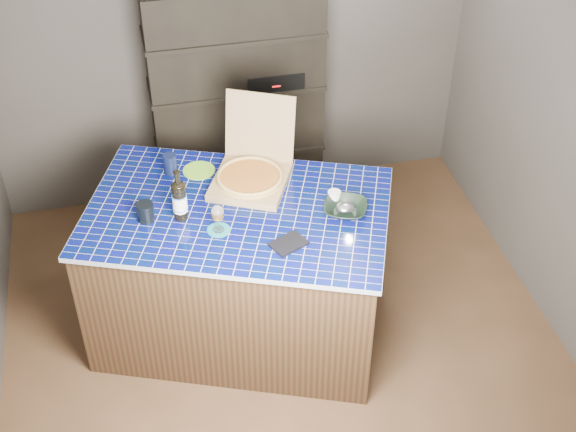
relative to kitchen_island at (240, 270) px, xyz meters
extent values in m
plane|color=brown|center=(0.22, -0.22, -0.48)|extent=(3.50, 3.50, 0.00)
plane|color=#494640|center=(0.22, 1.53, 0.77)|extent=(3.50, 0.00, 3.50)
plane|color=#494640|center=(1.97, -0.22, 0.77)|extent=(0.00, 3.50, 3.50)
cube|color=black|center=(0.22, 1.31, 0.42)|extent=(1.20, 0.40, 1.80)
cube|color=black|center=(0.47, 1.26, 0.64)|extent=(0.40, 0.32, 0.12)
cube|color=#422F19|center=(0.00, 0.00, -0.02)|extent=(1.98, 1.62, 0.93)
cube|color=#041346|center=(0.00, 0.00, 0.46)|extent=(2.04, 1.67, 0.03)
cube|color=#97804E|center=(0.12, 0.22, 0.50)|extent=(0.58, 0.58, 0.05)
cube|color=#97804E|center=(0.23, 0.45, 0.74)|extent=(0.43, 0.28, 0.43)
cylinder|color=tan|center=(0.12, 0.22, 0.54)|extent=(0.40, 0.40, 0.01)
cylinder|color=maroon|center=(0.12, 0.22, 0.55)|extent=(0.35, 0.35, 0.01)
torus|color=tan|center=(0.12, 0.22, 0.55)|extent=(0.40, 0.40, 0.02)
cylinder|color=black|center=(-0.32, 0.00, 0.59)|extent=(0.08, 0.08, 0.23)
ellipsoid|color=black|center=(-0.32, 0.00, 0.71)|extent=(0.08, 0.08, 0.04)
cylinder|color=black|center=(-0.32, 0.00, 0.76)|extent=(0.03, 0.03, 0.09)
cylinder|color=white|center=(-0.32, 0.00, 0.58)|extent=(0.08, 0.08, 0.10)
cylinder|color=#4177E0|center=(-0.32, 0.00, 0.55)|extent=(0.09, 0.09, 0.01)
cylinder|color=#4177E0|center=(-0.32, 0.00, 0.64)|extent=(0.09, 0.09, 0.01)
cylinder|color=#187B80|center=(-0.13, -0.16, 0.48)|extent=(0.13, 0.13, 0.01)
cylinder|color=white|center=(-0.13, -0.16, 0.49)|extent=(0.07, 0.07, 0.00)
cylinder|color=white|center=(-0.13, -0.16, 0.53)|extent=(0.01, 0.01, 0.07)
ellipsoid|color=white|center=(-0.13, -0.16, 0.60)|extent=(0.07, 0.07, 0.10)
cylinder|color=#AE721B|center=(-0.13, -0.16, 0.59)|extent=(0.06, 0.06, 0.05)
cylinder|color=white|center=(-0.13, -0.16, 0.62)|extent=(0.06, 0.06, 0.02)
cylinder|color=black|center=(-0.52, 0.03, 0.54)|extent=(0.10, 0.10, 0.11)
cube|color=black|center=(0.23, -0.37, 0.49)|extent=(0.23, 0.21, 0.02)
imported|color=black|center=(0.61, -0.17, 0.51)|extent=(0.33, 0.33, 0.06)
ellipsoid|color=#B0AFBA|center=(0.61, -0.17, 0.52)|extent=(0.11, 0.09, 0.05)
cylinder|color=white|center=(0.58, -0.04, 0.51)|extent=(0.08, 0.08, 0.07)
cylinder|color=black|center=(-0.33, 0.46, 0.54)|extent=(0.08, 0.08, 0.13)
cylinder|color=#74C129|center=(-0.16, 0.44, 0.48)|extent=(0.20, 0.20, 0.01)
camera|label=1|loc=(-0.51, -3.63, 3.40)|focal=50.00mm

